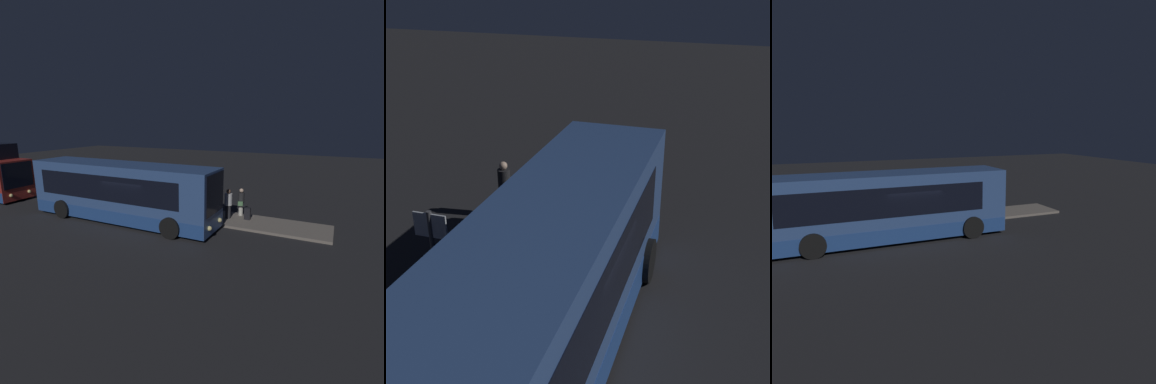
# 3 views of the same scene
# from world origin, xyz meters

# --- Properties ---
(ground) EXTENTS (80.00, 80.00, 0.00)m
(ground) POSITION_xyz_m (0.00, 0.00, 0.00)
(ground) COLOR #232326
(platform) EXTENTS (20.00, 2.48, 0.14)m
(platform) POSITION_xyz_m (0.00, 2.84, 0.07)
(platform) COLOR slate
(platform) RESTS_ON ground
(bus_lead) EXTENTS (11.38, 2.73, 3.28)m
(bus_lead) POSITION_xyz_m (-1.00, 0.23, 1.64)
(bus_lead) COLOR #33518C
(bus_lead) RESTS_ON ground
(passenger_boarding) EXTENTS (0.42, 0.58, 1.62)m
(passenger_boarding) POSITION_xyz_m (4.97, 3.66, 1.01)
(passenger_boarding) COLOR silver
(passenger_boarding) RESTS_ON platform
(passenger_waiting) EXTENTS (0.50, 0.65, 1.70)m
(passenger_waiting) POSITION_xyz_m (4.46, 2.87, 1.04)
(passenger_waiting) COLOR #2D2D33
(passenger_waiting) RESTS_ON platform
(suitcase) EXTENTS (0.34, 0.22, 0.93)m
(suitcase) POSITION_xyz_m (5.54, 3.08, 0.48)
(suitcase) COLOR black
(suitcase) RESTS_ON platform
(sign_post) EXTENTS (0.10, 0.70, 2.75)m
(sign_post) POSITION_xyz_m (-0.44, 2.62, 1.87)
(sign_post) COLOR #4C4C51
(sign_post) RESTS_ON platform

